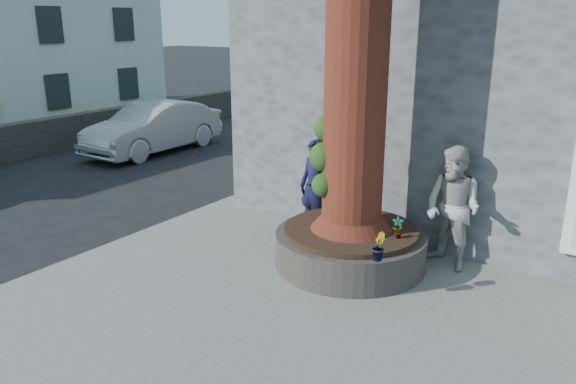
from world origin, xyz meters
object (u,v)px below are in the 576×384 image
Objects in this scene: man at (315,187)px; car_silver at (154,127)px; planter at (350,247)px; woman at (453,208)px.

man is 8.21m from car_silver.
planter is 1.21× the size of woman.
planter is at bearing -126.54° from woman.
man is (-1.20, 0.90, 0.54)m from planter.
car_silver is at bearing 164.32° from man.
car_silver is at bearing -176.28° from woman.
car_silver is (-10.03, 3.34, -0.33)m from woman.
man is 0.88× the size of woman.
man is at bearing -24.57° from car_silver.
man is 2.49m from woman.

